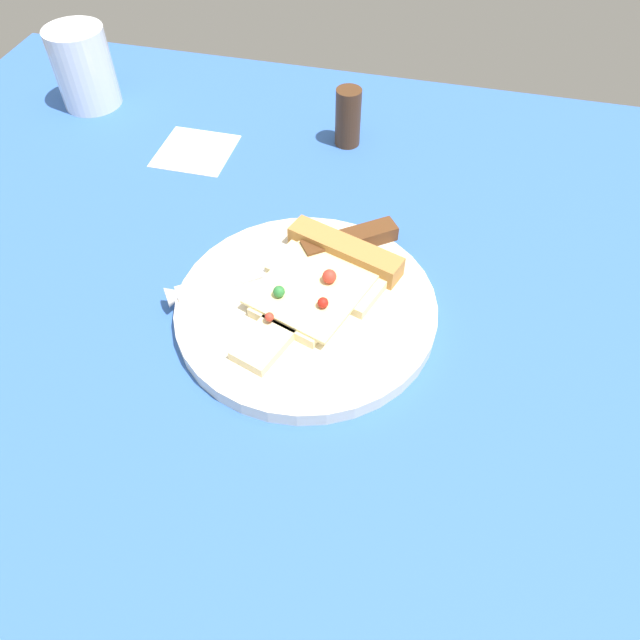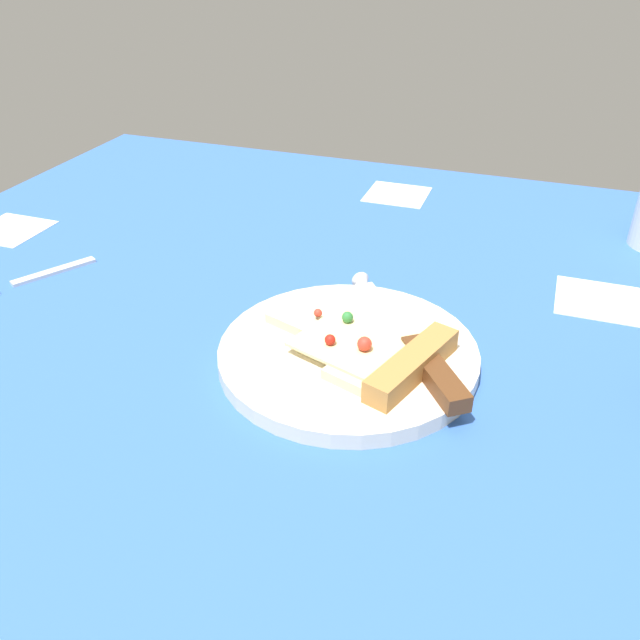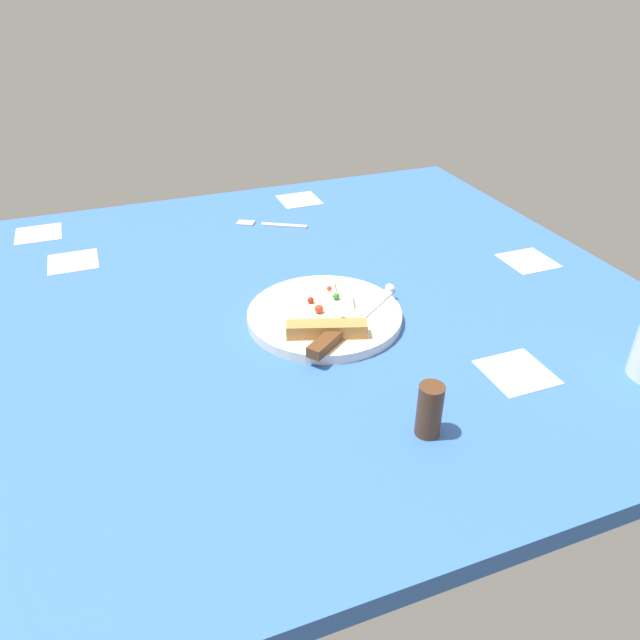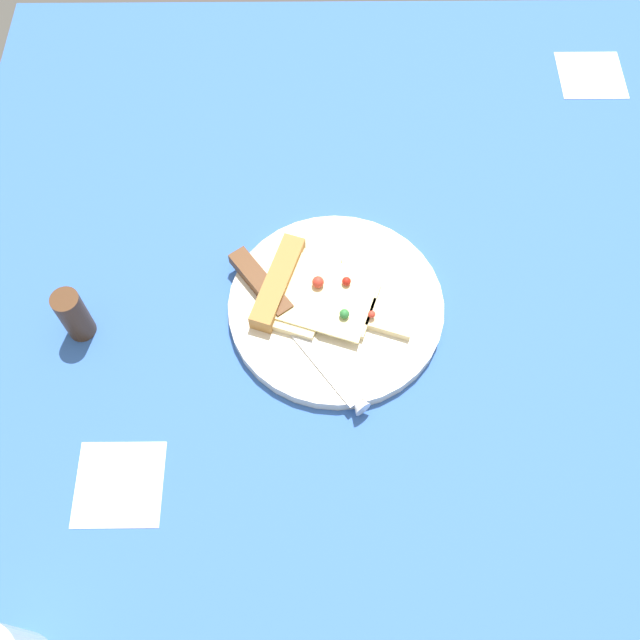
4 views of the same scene
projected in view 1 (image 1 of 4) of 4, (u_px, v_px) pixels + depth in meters
ground_plane at (258, 388)px, 54.74cm from camera, size 110.45×110.45×3.00cm
plate at (306, 309)px, 57.89cm from camera, size 24.72×24.72×1.58cm
pizza_slice at (321, 280)px, 58.10cm from camera, size 13.99×18.98×2.65cm
knife at (308, 254)px, 60.76cm from camera, size 20.54×15.97×2.45cm
drinking_glass at (84, 68)px, 79.49cm from camera, size 7.59×7.59×10.06cm
pepper_shaker at (352, 118)px, 74.32cm from camera, size 3.13×3.13×7.20cm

